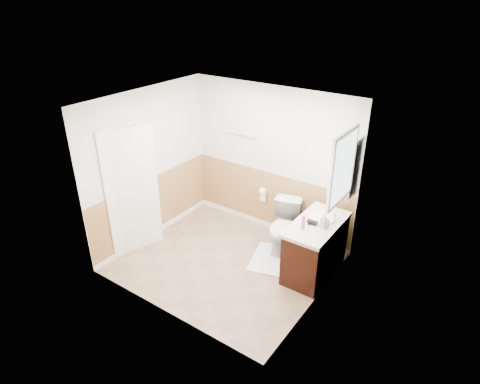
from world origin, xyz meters
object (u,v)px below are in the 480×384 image
Objects in this scene: toilet at (283,227)px; soap_dispenser at (325,221)px; vanity_cabinet at (315,249)px; lotion_bottle at (303,222)px; bath_mat at (270,259)px.

soap_dispenser reaches higher than toilet.
toilet is 0.72× the size of vanity_cabinet.
vanity_cabinet is 5.00× the size of lotion_bottle.
toilet is 0.74m from vanity_cabinet.
bath_mat is at bearing -176.55° from soap_dispenser.
vanity_cabinet is at bearing 69.26° from lotion_bottle.
toilet is 3.60× the size of lotion_bottle.
toilet is 0.54m from bath_mat.
vanity_cabinet is (0.69, -0.27, 0.00)m from toilet.
soap_dispenser is at bearing -37.73° from toilet.
toilet is 1.03m from soap_dispenser.
lotion_bottle is at bearing -110.74° from vanity_cabinet.
bath_mat is 0.80m from vanity_cabinet.
vanity_cabinet is 0.57m from soap_dispenser.
bath_mat is 1.13m from lotion_bottle.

